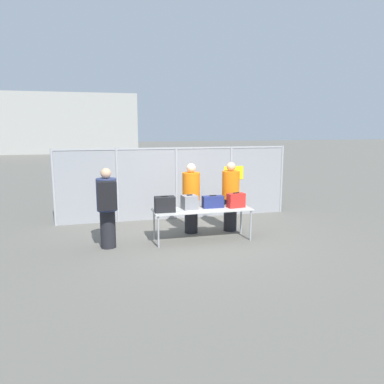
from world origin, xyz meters
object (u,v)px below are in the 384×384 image
(suitcase_grey, at_px, (189,202))
(security_worker_near, at_px, (191,197))
(inspection_table, at_px, (202,211))
(traveler_hooded, at_px, (107,205))
(suitcase_red, at_px, (236,200))
(utility_trailer, at_px, (212,192))
(suitcase_black, at_px, (165,204))
(suitcase_navy, at_px, (213,202))
(security_worker_far, at_px, (231,196))

(suitcase_grey, height_order, security_worker_near, security_worker_near)
(inspection_table, bearing_deg, traveler_hooded, -178.32)
(suitcase_red, height_order, utility_trailer, suitcase_red)
(security_worker_near, bearing_deg, utility_trailer, -95.70)
(suitcase_black, bearing_deg, security_worker_near, 42.49)
(suitcase_grey, xyz_separation_m, suitcase_navy, (0.57, 0.00, -0.02))
(inspection_table, bearing_deg, suitcase_red, -0.81)
(security_worker_far, bearing_deg, suitcase_red, 65.58)
(security_worker_near, bearing_deg, suitcase_navy, 143.28)
(traveler_hooded, height_order, security_worker_far, traveler_hooded)
(suitcase_black, bearing_deg, security_worker_far, 20.41)
(suitcase_black, height_order, security_worker_far, security_worker_far)
(security_worker_far, bearing_deg, utility_trailer, -115.29)
(suitcase_grey, relative_size, security_worker_far, 0.21)
(suitcase_black, height_order, suitcase_navy, suitcase_black)
(inspection_table, height_order, suitcase_black, suitcase_black)
(suitcase_black, relative_size, suitcase_navy, 0.93)
(suitcase_red, bearing_deg, inspection_table, 179.19)
(traveler_hooded, bearing_deg, utility_trailer, 61.06)
(suitcase_red, bearing_deg, traveler_hooded, -179.01)
(inspection_table, xyz_separation_m, traveler_hooded, (-2.16, -0.06, 0.28))
(inspection_table, relative_size, suitcase_navy, 4.60)
(suitcase_grey, bearing_deg, suitcase_red, -5.77)
(suitcase_red, distance_m, security_worker_near, 1.15)
(traveler_hooded, distance_m, security_worker_far, 3.16)
(inspection_table, bearing_deg, suitcase_navy, 19.58)
(suitcase_black, distance_m, traveler_hooded, 1.26)
(security_worker_far, height_order, utility_trailer, security_worker_far)
(suitcase_red, bearing_deg, security_worker_far, 80.95)
(suitcase_black, relative_size, suitcase_red, 1.08)
(inspection_table, distance_m, suitcase_grey, 0.37)
(suitcase_navy, bearing_deg, traveler_hooded, -176.13)
(utility_trailer, bearing_deg, traveler_hooded, -131.77)
(suitcase_navy, relative_size, security_worker_near, 0.29)
(suitcase_grey, bearing_deg, traveler_hooded, -175.01)
(inspection_table, height_order, traveler_hooded, traveler_hooded)
(suitcase_navy, distance_m, suitcase_red, 0.55)
(suitcase_grey, relative_size, traveler_hooded, 0.21)
(suitcase_grey, xyz_separation_m, traveler_hooded, (-1.87, -0.16, 0.07))
(suitcase_red, height_order, traveler_hooded, traveler_hooded)
(suitcase_red, distance_m, traveler_hooded, 2.98)
(suitcase_red, relative_size, security_worker_far, 0.25)
(traveler_hooded, bearing_deg, suitcase_red, 13.82)
(suitcase_black, distance_m, security_worker_near, 1.08)
(traveler_hooded, bearing_deg, inspection_table, 14.51)
(inspection_table, relative_size, utility_trailer, 0.56)
(utility_trailer, bearing_deg, suitcase_red, -99.79)
(inspection_table, xyz_separation_m, utility_trailer, (1.52, 4.06, -0.28))
(inspection_table, height_order, suitcase_grey, suitcase_grey)
(suitcase_black, relative_size, traveler_hooded, 0.26)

